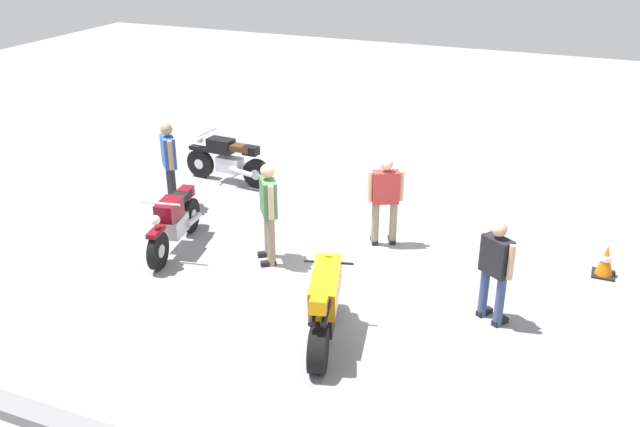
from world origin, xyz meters
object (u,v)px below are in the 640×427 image
person_in_red_shirt (385,196)px  traffic_cone (606,261)px  motorcycle_maroon_cruiser (175,221)px  motorcycle_black_cruiser (228,160)px  motorcycle_orange_sportbike (325,303)px  person_in_blue_shirt (169,160)px  person_in_green_shirt (268,206)px  person_in_black_shirt (495,267)px

person_in_red_shirt → traffic_cone: person_in_red_shirt is taller
motorcycle_maroon_cruiser → motorcycle_black_cruiser: size_ratio=0.99×
motorcycle_orange_sportbike → traffic_cone: bearing=-60.9°
traffic_cone → person_in_blue_shirt: bearing=2.4°
person_in_green_shirt → person_in_blue_shirt: bearing=-60.3°
motorcycle_black_cruiser → person_in_blue_shirt: (0.38, 1.58, 0.48)m
person_in_green_shirt → person_in_blue_shirt: person_in_green_shirt is taller
person_in_green_shirt → traffic_cone: size_ratio=3.29×
person_in_green_shirt → person_in_black_shirt: 3.80m
motorcycle_orange_sportbike → motorcycle_black_cruiser: 6.27m
traffic_cone → motorcycle_black_cruiser: bearing=-9.2°
motorcycle_maroon_cruiser → person_in_green_shirt: 1.80m
motorcycle_orange_sportbike → traffic_cone: size_ratio=3.64×
motorcycle_black_cruiser → person_in_black_shirt: size_ratio=1.33×
motorcycle_orange_sportbike → motorcycle_maroon_cruiser: motorcycle_orange_sportbike is taller
person_in_red_shirt → motorcycle_maroon_cruiser: bearing=87.9°
person_in_red_shirt → motorcycle_black_cruiser: bearing=41.6°
person_in_black_shirt → person_in_red_shirt: 2.81m
person_in_red_shirt → traffic_cone: size_ratio=3.07×
motorcycle_maroon_cruiser → person_in_green_shirt: (-1.72, -0.23, 0.48)m
person_in_black_shirt → person_in_red_shirt: person_in_red_shirt is taller
motorcycle_maroon_cruiser → person_in_green_shirt: size_ratio=1.19×
person_in_blue_shirt → traffic_cone: person_in_blue_shirt is taller
person_in_black_shirt → person_in_red_shirt: bearing=85.0°
motorcycle_orange_sportbike → traffic_cone: 4.94m
motorcycle_maroon_cruiser → person_in_red_shirt: bearing=104.4°
motorcycle_orange_sportbike → person_in_blue_shirt: person_in_blue_shirt is taller
motorcycle_maroon_cruiser → person_in_red_shirt: (-3.31, -1.56, 0.40)m
motorcycle_orange_sportbike → person_in_green_shirt: (1.74, -1.81, 0.41)m
motorcycle_maroon_cruiser → person_in_green_shirt: person_in_green_shirt is taller
person_in_red_shirt → person_in_green_shirt: bearing=102.8°
person_in_green_shirt → person_in_black_shirt: (-3.77, 0.43, -0.12)m
motorcycle_black_cruiser → traffic_cone: size_ratio=3.95×
motorcycle_maroon_cruiser → person_in_red_shirt: person_in_red_shirt is taller
motorcycle_black_cruiser → person_in_green_shirt: (-2.42, 2.88, 0.48)m
motorcycle_orange_sportbike → motorcycle_black_cruiser: size_ratio=0.92×
motorcycle_orange_sportbike → person_in_black_shirt: size_ratio=1.22×
person_in_green_shirt → person_in_black_shirt: person_in_green_shirt is taller
person_in_blue_shirt → person_in_black_shirt: bearing=-58.0°
traffic_cone → motorcycle_orange_sportbike: bearing=44.4°
person_in_green_shirt → traffic_cone: (-5.26, -1.64, -0.75)m
motorcycle_maroon_cruiser → motorcycle_black_cruiser: same height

